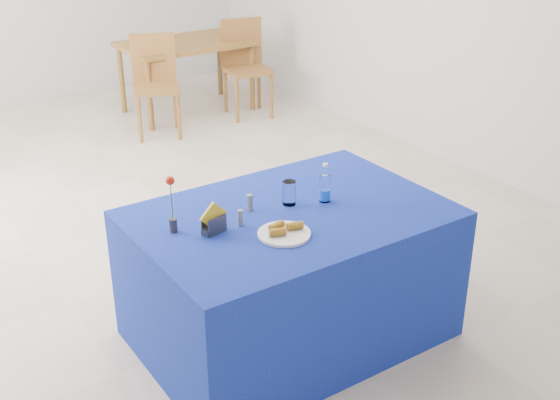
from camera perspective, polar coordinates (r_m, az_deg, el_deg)
The scene contains 13 objects.
floor at distance 5.42m, azimuth -8.25°, elevation -0.97°, with size 7.00×7.00×0.00m, color beige.
plate at distance 3.39m, azimuth 0.34°, elevation -2.78°, with size 0.26×0.26×0.01m, color white.
drinking_glass at distance 3.69m, azimuth 0.75°, elevation 0.58°, with size 0.07×0.07×0.13m, color silver.
salt_shaker at distance 3.48m, azimuth -3.24°, elevation -1.46°, with size 0.03×0.03×0.09m, color slate.
pepper_shaker at distance 3.64m, azimuth -2.48°, elevation -0.19°, with size 0.03×0.03×0.09m, color slate.
blue_table at distance 3.81m, azimuth 0.80°, elevation -6.11°, with size 1.60×1.10×0.76m.
water_bottle at distance 3.73m, azimuth 3.65°, elevation 0.91°, with size 0.06×0.06×0.21m.
napkin_holder at distance 3.42m, azimuth -5.40°, elevation -1.90°, with size 0.15×0.08×0.16m.
rose_vase at distance 3.41m, azimuth -8.77°, elevation -0.53°, with size 0.04×0.04×0.29m.
oak_table at distance 7.59m, azimuth -7.68°, elevation 12.09°, with size 1.31×0.85×0.76m.
chair_bg_left at distance 6.98m, azimuth -10.11°, elevation 9.76°, with size 0.56×0.56×0.96m.
chair_bg_right at distance 7.49m, azimuth -2.87°, elevation 11.26°, with size 0.52×0.52×0.99m.
banana_pieces at distance 3.39m, azimuth 0.26°, elevation -2.28°, with size 0.20×0.11×0.04m.
Camera 1 is at (-2.04, -4.43, 2.35)m, focal length 45.00 mm.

